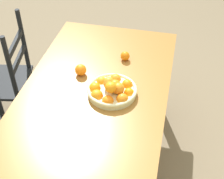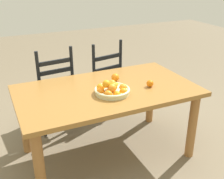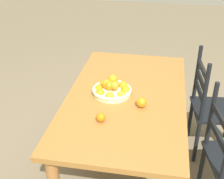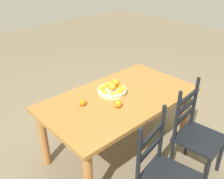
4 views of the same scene
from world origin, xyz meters
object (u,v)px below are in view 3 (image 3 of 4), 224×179
at_px(dining_table, 126,106).
at_px(fruit_bowl, 112,89).
at_px(chair_by_cabinet, 212,108).
at_px(orange_loose_0, 101,117).
at_px(orange_loose_1, 141,102).

height_order(dining_table, fruit_bowl, fruit_bowl).
distance_m(chair_by_cabinet, orange_loose_0, 1.19).
bearing_deg(orange_loose_0, chair_by_cabinet, 129.90).
xyz_separation_m(chair_by_cabinet, orange_loose_1, (0.50, -0.62, 0.30)).
distance_m(dining_table, fruit_bowl, 0.19).
bearing_deg(orange_loose_1, fruit_bowl, -121.87).
relative_size(dining_table, orange_loose_1, 21.23).
height_order(chair_by_cabinet, fruit_bowl, chair_by_cabinet).
bearing_deg(orange_loose_1, chair_by_cabinet, 128.94).
bearing_deg(chair_by_cabinet, fruit_bowl, 105.01).
bearing_deg(chair_by_cabinet, dining_table, 108.41).
relative_size(chair_by_cabinet, orange_loose_0, 14.96).
distance_m(dining_table, orange_loose_0, 0.44).
height_order(dining_table, chair_by_cabinet, chair_by_cabinet).
bearing_deg(dining_table, fruit_bowl, -93.03).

